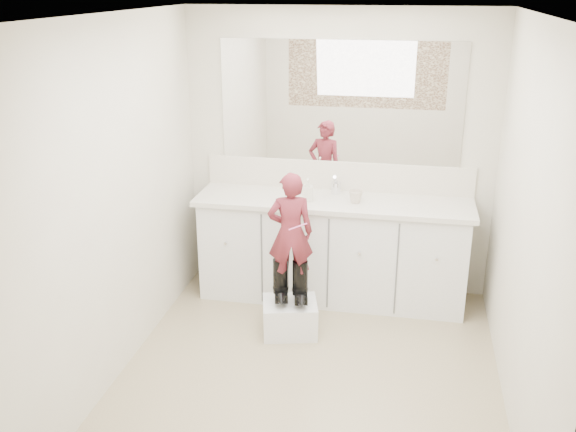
# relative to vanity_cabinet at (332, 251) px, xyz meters

# --- Properties ---
(floor) EXTENTS (3.00, 3.00, 0.00)m
(floor) POSITION_rel_vanity_cabinet_xyz_m (0.00, -1.23, -0.42)
(floor) COLOR #887259
(floor) RESTS_ON ground
(ceiling) EXTENTS (3.00, 3.00, 0.00)m
(ceiling) POSITION_rel_vanity_cabinet_xyz_m (0.00, -1.23, 1.97)
(ceiling) COLOR white
(ceiling) RESTS_ON wall_back
(wall_back) EXTENTS (2.60, 0.00, 2.60)m
(wall_back) POSITION_rel_vanity_cabinet_xyz_m (0.00, 0.27, 0.77)
(wall_back) COLOR beige
(wall_back) RESTS_ON floor
(wall_front) EXTENTS (2.60, 0.00, 2.60)m
(wall_front) POSITION_rel_vanity_cabinet_xyz_m (0.00, -2.73, 0.77)
(wall_front) COLOR beige
(wall_front) RESTS_ON floor
(wall_left) EXTENTS (0.00, 3.00, 3.00)m
(wall_left) POSITION_rel_vanity_cabinet_xyz_m (-1.30, -1.23, 0.78)
(wall_left) COLOR beige
(wall_left) RESTS_ON floor
(wall_right) EXTENTS (0.00, 3.00, 3.00)m
(wall_right) POSITION_rel_vanity_cabinet_xyz_m (1.30, -1.23, 0.78)
(wall_right) COLOR beige
(wall_right) RESTS_ON floor
(vanity_cabinet) EXTENTS (2.20, 0.55, 0.85)m
(vanity_cabinet) POSITION_rel_vanity_cabinet_xyz_m (0.00, 0.00, 0.00)
(vanity_cabinet) COLOR silver
(vanity_cabinet) RESTS_ON floor
(countertop) EXTENTS (2.28, 0.58, 0.04)m
(countertop) POSITION_rel_vanity_cabinet_xyz_m (0.00, -0.01, 0.45)
(countertop) COLOR beige
(countertop) RESTS_ON vanity_cabinet
(backsplash) EXTENTS (2.28, 0.03, 0.25)m
(backsplash) POSITION_rel_vanity_cabinet_xyz_m (0.00, 0.26, 0.59)
(backsplash) COLOR beige
(backsplash) RESTS_ON countertop
(mirror) EXTENTS (2.00, 0.02, 1.00)m
(mirror) POSITION_rel_vanity_cabinet_xyz_m (0.00, 0.26, 1.22)
(mirror) COLOR white
(mirror) RESTS_ON wall_back
(dot_panel) EXTENTS (2.00, 0.01, 1.20)m
(dot_panel) POSITION_rel_vanity_cabinet_xyz_m (0.00, -2.71, 1.22)
(dot_panel) COLOR #472819
(dot_panel) RESTS_ON wall_front
(faucet) EXTENTS (0.08, 0.08, 0.10)m
(faucet) POSITION_rel_vanity_cabinet_xyz_m (0.00, 0.15, 0.52)
(faucet) COLOR silver
(faucet) RESTS_ON countertop
(cup) EXTENTS (0.12, 0.12, 0.10)m
(cup) POSITION_rel_vanity_cabinet_xyz_m (0.18, -0.06, 0.52)
(cup) COLOR beige
(cup) RESTS_ON countertop
(soap_bottle) EXTENTS (0.09, 0.10, 0.19)m
(soap_bottle) POSITION_rel_vanity_cabinet_xyz_m (-0.21, -0.07, 0.56)
(soap_bottle) COLOR beige
(soap_bottle) RESTS_ON countertop
(step_stool) EXTENTS (0.48, 0.43, 0.26)m
(step_stool) POSITION_rel_vanity_cabinet_xyz_m (-0.24, -0.67, -0.29)
(step_stool) COLOR silver
(step_stool) RESTS_ON floor
(boot_left) EXTENTS (0.18, 0.25, 0.34)m
(boot_left) POSITION_rel_vanity_cabinet_xyz_m (-0.31, -0.65, 0.01)
(boot_left) COLOR black
(boot_left) RESTS_ON step_stool
(boot_right) EXTENTS (0.18, 0.25, 0.34)m
(boot_right) POSITION_rel_vanity_cabinet_xyz_m (-0.16, -0.65, 0.01)
(boot_right) COLOR black
(boot_right) RESTS_ON step_stool
(toddler) EXTENTS (0.38, 0.30, 0.93)m
(toddler) POSITION_rel_vanity_cabinet_xyz_m (-0.24, -0.65, 0.40)
(toddler) COLOR #AC343D
(toddler) RESTS_ON step_stool
(toothbrush) EXTENTS (0.13, 0.04, 0.06)m
(toothbrush) POSITION_rel_vanity_cabinet_xyz_m (-0.17, -0.73, 0.49)
(toothbrush) COLOR pink
(toothbrush) RESTS_ON toddler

